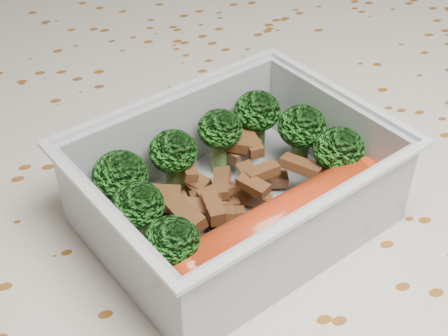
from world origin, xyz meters
name	(u,v)px	position (x,y,z in m)	size (l,w,h in m)	color
dining_table	(231,275)	(0.00, 0.00, 0.67)	(1.40, 0.90, 0.75)	brown
tablecloth	(231,231)	(0.00, 0.00, 0.72)	(1.46, 0.96, 0.19)	beige
lunch_container	(235,195)	(-0.01, -0.03, 0.78)	(0.23, 0.21, 0.07)	silver
broccoli_florets	(221,160)	(-0.01, -0.01, 0.79)	(0.18, 0.14, 0.05)	#608C3F
meat_pile	(213,193)	(-0.02, -0.02, 0.77)	(0.13, 0.09, 0.03)	brown
sausage	(281,221)	(0.01, -0.06, 0.78)	(0.16, 0.07, 0.03)	red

